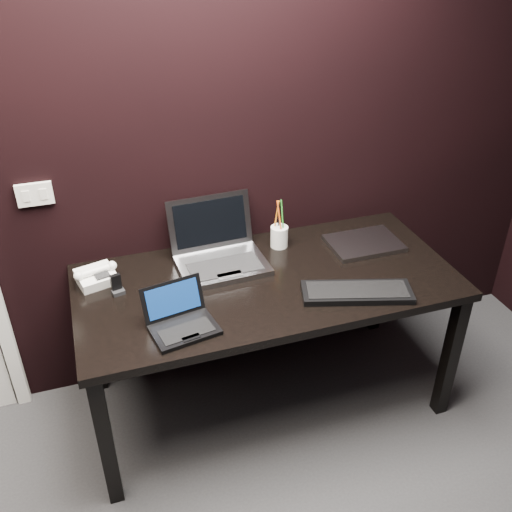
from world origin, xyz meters
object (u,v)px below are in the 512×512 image
object	(u,v)px
silver_laptop	(219,253)
mobile_phone	(117,286)
ext_keyboard	(357,292)
pen_cup	(279,236)
netbook	(181,321)
desk_phone	(96,276)
closed_laptop	(364,243)
desk	(267,293)

from	to	relation	value
silver_laptop	mobile_phone	world-z (taller)	silver_laptop
ext_keyboard	mobile_phone	world-z (taller)	mobile_phone
mobile_phone	pen_cup	world-z (taller)	pen_cup
netbook	ext_keyboard	bearing A→B (deg)	-1.42
netbook	pen_cup	bearing A→B (deg)	38.86
netbook	mobile_phone	xyz separation A→B (m)	(-0.21, 0.32, 0.00)
pen_cup	desk_phone	bearing A→B (deg)	-177.02
desk_phone	mobile_phone	size ratio (longest dim) A/B	2.21
closed_laptop	pen_cup	bearing A→B (deg)	162.43
silver_laptop	mobile_phone	size ratio (longest dim) A/B	4.61
desk	desk_phone	world-z (taller)	desk_phone
closed_laptop	silver_laptop	bearing A→B (deg)	174.54
desk_phone	mobile_phone	world-z (taller)	mobile_phone
netbook	closed_laptop	bearing A→B (deg)	19.35
silver_laptop	ext_keyboard	size ratio (longest dim) A/B	0.84
netbook	pen_cup	xyz separation A→B (m)	(0.59, 0.47, 0.03)
netbook	closed_laptop	xyz separation A→B (m)	(0.98, 0.35, -0.02)
pen_cup	netbook	bearing A→B (deg)	-141.14
pen_cup	mobile_phone	bearing A→B (deg)	-169.15
desk	closed_laptop	xyz separation A→B (m)	(0.55, 0.13, 0.09)
desk_phone	netbook	bearing A→B (deg)	-55.52
silver_laptop	ext_keyboard	distance (m)	0.66
desk	desk_phone	xyz separation A→B (m)	(-0.73, 0.21, 0.11)
desk	mobile_phone	xyz separation A→B (m)	(-0.65, 0.10, 0.11)
mobile_phone	desk_phone	bearing A→B (deg)	125.96
mobile_phone	pen_cup	xyz separation A→B (m)	(0.80, 0.15, 0.02)
netbook	desk_phone	bearing A→B (deg)	124.48
netbook	closed_laptop	size ratio (longest dim) A/B	0.83
silver_laptop	desk_phone	xyz separation A→B (m)	(-0.56, 0.01, -0.02)
netbook	desk_phone	world-z (taller)	netbook
desk	mobile_phone	distance (m)	0.67
closed_laptop	mobile_phone	distance (m)	1.20
silver_laptop	pen_cup	world-z (taller)	silver_laptop
silver_laptop	closed_laptop	distance (m)	0.72
ext_keyboard	pen_cup	size ratio (longest dim) A/B	2.00
ext_keyboard	desk_phone	xyz separation A→B (m)	(-1.05, 0.45, 0.02)
closed_laptop	netbook	bearing A→B (deg)	-160.65
silver_laptop	desk_phone	distance (m)	0.56
desk	closed_laptop	world-z (taller)	closed_laptop
closed_laptop	pen_cup	xyz separation A→B (m)	(-0.40, 0.13, 0.05)
ext_keyboard	pen_cup	xyz separation A→B (m)	(-0.18, 0.49, 0.04)
netbook	desk_phone	xyz separation A→B (m)	(-0.29, 0.43, 0.00)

